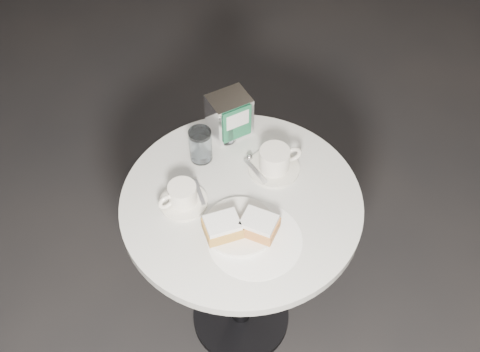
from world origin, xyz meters
The scene contains 9 objects.
ground centered at (0.00, 0.00, 0.00)m, with size 7.00×7.00×0.00m, color black.
cafe_table centered at (0.00, 0.00, 0.55)m, with size 0.70×0.70×0.74m.
sugar_spill centered at (0.01, -0.14, 0.75)m, with size 0.26×0.26×0.00m, color white.
beignet_plate centered at (-0.02, -0.11, 0.77)m, with size 0.23×0.23×0.07m.
coffee_cup_left centered at (-0.17, 0.02, 0.78)m, with size 0.18×0.18×0.07m.
coffee_cup_right centered at (0.12, 0.10, 0.78)m, with size 0.17×0.17×0.08m.
water_glass_left centered at (-0.09, 0.18, 0.80)m, with size 0.08×0.08×0.11m.
water_glass_right centered at (0.00, 0.25, 0.80)m, with size 0.08×0.08×0.10m.
napkin_dispenser centered at (0.01, 0.28, 0.82)m, with size 0.14×0.13×0.14m.
Camera 1 is at (-0.19, -1.03, 2.12)m, focal length 45.00 mm.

